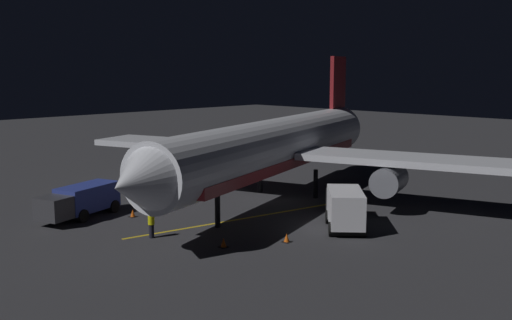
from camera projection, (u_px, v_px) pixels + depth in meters
ground_plane at (274, 202)px, 46.55m from camera, size 180.00×180.00×0.20m
apron_guide_stripe at (262, 215)px, 41.97m from camera, size 4.23×20.51×0.01m
airliner at (277, 147)px, 46.42m from camera, size 34.64×38.18×11.50m
baggage_truck at (81, 201)px, 41.21m from camera, size 3.85×6.64×2.22m
catering_truck at (345, 208)px, 38.64m from camera, size 5.67×6.05×2.59m
ground_crew_worker at (151, 224)px, 36.30m from camera, size 0.40×0.40×1.74m
traffic_cone_near_left at (166, 209)px, 42.89m from camera, size 0.50×0.50×0.55m
traffic_cone_near_right at (287, 238)px, 35.50m from camera, size 0.50×0.50×0.55m
traffic_cone_under_wing at (133, 213)px, 41.54m from camera, size 0.50×0.50×0.55m
traffic_cone_far at (224, 243)px, 34.48m from camera, size 0.50×0.50×0.55m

